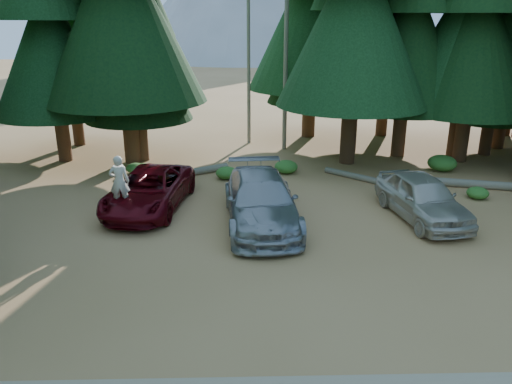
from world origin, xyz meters
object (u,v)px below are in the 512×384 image
(log_mid, at_px, (357,177))
(log_right, at_px, (449,182))
(silver_minivan_right, at_px, (422,197))
(frisbee_player, at_px, (119,182))
(silver_minivan_center, at_px, (261,201))
(log_left, at_px, (182,174))
(red_pickup, at_px, (149,190))

(log_mid, xyz_separation_m, log_right, (3.89, -1.03, 0.04))
(silver_minivan_right, distance_m, frisbee_player, 11.13)
(silver_minivan_center, relative_size, frisbee_player, 3.17)
(log_mid, bearing_deg, log_right, 28.01)
(silver_minivan_center, bearing_deg, log_left, 117.98)
(frisbee_player, bearing_deg, log_mid, -159.05)
(log_mid, bearing_deg, frisbee_player, -110.50)
(red_pickup, xyz_separation_m, log_mid, (9.02, 3.42, -0.63))
(red_pickup, bearing_deg, log_mid, 29.14)
(silver_minivan_right, bearing_deg, log_mid, 96.47)
(silver_minivan_center, height_order, log_mid, silver_minivan_center)
(red_pickup, distance_m, silver_minivan_center, 4.64)
(silver_minivan_center, height_order, log_right, silver_minivan_center)
(frisbee_player, xyz_separation_m, log_mid, (9.76, 4.90, -1.46))
(silver_minivan_right, distance_m, log_mid, 4.96)
(silver_minivan_right, xyz_separation_m, frisbee_player, (-11.11, -0.17, 0.76))
(frisbee_player, relative_size, log_mid, 0.56)
(frisbee_player, height_order, log_mid, frisbee_player)
(red_pickup, relative_size, frisbee_player, 2.87)
(silver_minivan_right, bearing_deg, log_left, 141.32)
(silver_minivan_center, bearing_deg, red_pickup, 155.31)
(silver_minivan_center, relative_size, log_left, 1.29)
(frisbee_player, distance_m, log_left, 5.90)
(silver_minivan_center, bearing_deg, log_mid, 43.51)
(log_left, xyz_separation_m, log_right, (12.09, -1.64, 0.01))
(log_left, xyz_separation_m, log_mid, (8.20, -0.61, -0.03))
(log_mid, bearing_deg, red_pickup, -116.40)
(frisbee_player, height_order, log_left, frisbee_player)
(silver_minivan_right, height_order, log_left, silver_minivan_right)
(silver_minivan_center, height_order, silver_minivan_right, silver_minivan_center)
(silver_minivan_center, bearing_deg, log_right, 21.46)
(frisbee_player, xyz_separation_m, log_right, (13.64, 3.87, -1.42))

